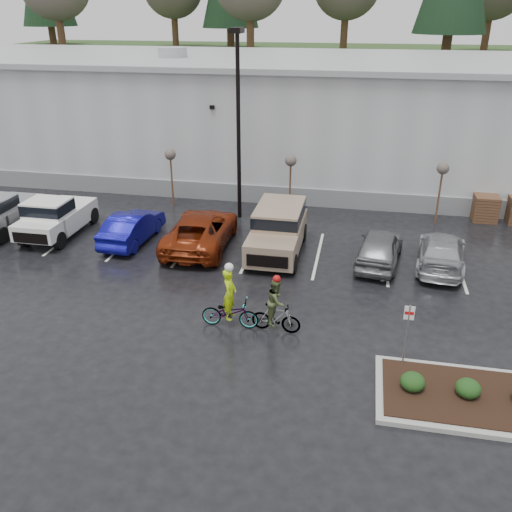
% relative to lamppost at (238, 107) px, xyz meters
% --- Properties ---
extents(ground, '(120.00, 120.00, 0.00)m').
position_rel_lamppost_xyz_m(ground, '(4.00, -12.00, -5.69)').
color(ground, black).
rests_on(ground, ground).
extents(warehouse, '(60.50, 15.50, 7.20)m').
position_rel_lamppost_xyz_m(warehouse, '(4.00, 9.99, -2.04)').
color(warehouse, '#ABAEAF').
rests_on(warehouse, ground).
extents(wooded_ridge, '(80.00, 25.00, 6.00)m').
position_rel_lamppost_xyz_m(wooded_ridge, '(4.00, 33.00, -2.69)').
color(wooded_ridge, '#203817').
rests_on(wooded_ridge, ground).
extents(lamppost, '(0.50, 1.00, 9.22)m').
position_rel_lamppost_xyz_m(lamppost, '(0.00, 0.00, 0.00)').
color(lamppost, black).
rests_on(lamppost, ground).
extents(sapling_west, '(0.60, 0.60, 3.20)m').
position_rel_lamppost_xyz_m(sapling_west, '(-4.00, 1.00, -2.96)').
color(sapling_west, '#482B1C').
rests_on(sapling_west, ground).
extents(sapling_mid, '(0.60, 0.60, 3.20)m').
position_rel_lamppost_xyz_m(sapling_mid, '(2.50, 1.00, -2.96)').
color(sapling_mid, '#482B1C').
rests_on(sapling_mid, ground).
extents(sapling_east, '(0.60, 0.60, 3.20)m').
position_rel_lamppost_xyz_m(sapling_east, '(10.00, 1.00, -2.96)').
color(sapling_east, '#482B1C').
rests_on(sapling_east, ground).
extents(pallet_stack_a, '(1.20, 1.20, 1.35)m').
position_rel_lamppost_xyz_m(pallet_stack_a, '(12.50, 2.00, -5.01)').
color(pallet_stack_a, '#482B1C').
rests_on(pallet_stack_a, ground).
extents(shrub_a, '(0.70, 0.70, 0.52)m').
position_rel_lamppost_xyz_m(shrub_a, '(8.00, -13.00, -5.27)').
color(shrub_a, black).
rests_on(shrub_a, curb_island).
extents(shrub_b, '(0.70, 0.70, 0.52)m').
position_rel_lamppost_xyz_m(shrub_b, '(9.50, -13.00, -5.27)').
color(shrub_b, black).
rests_on(shrub_b, curb_island).
extents(fire_lane_sign, '(0.30, 0.05, 2.20)m').
position_rel_lamppost_xyz_m(fire_lane_sign, '(7.80, -11.80, -4.28)').
color(fire_lane_sign, gray).
rests_on(fire_lane_sign, ground).
extents(pickup_silver, '(2.10, 5.20, 1.96)m').
position_rel_lamppost_xyz_m(pickup_silver, '(-11.01, -3.76, -4.71)').
color(pickup_silver, '#B3B4BB').
rests_on(pickup_silver, ground).
extents(pickup_white, '(2.10, 5.20, 1.96)m').
position_rel_lamppost_xyz_m(pickup_white, '(-8.07, -3.77, -4.71)').
color(pickup_white, white).
rests_on(pickup_white, ground).
extents(car_blue, '(1.72, 4.44, 1.44)m').
position_rel_lamppost_xyz_m(car_blue, '(-4.20, -4.12, -4.96)').
color(car_blue, '#0C0B7D').
rests_on(car_blue, ground).
extents(car_red, '(2.82, 5.79, 1.58)m').
position_rel_lamppost_xyz_m(car_red, '(-0.89, -4.04, -4.89)').
color(car_red, maroon).
rests_on(car_red, ground).
extents(suv_tan, '(2.20, 5.10, 2.06)m').
position_rel_lamppost_xyz_m(suv_tan, '(2.66, -4.13, -4.66)').
color(suv_tan, gray).
rests_on(suv_tan, ground).
extents(car_grey, '(2.31, 4.49, 1.46)m').
position_rel_lamppost_xyz_m(car_grey, '(7.13, -4.30, -4.95)').
color(car_grey, slate).
rests_on(car_grey, ground).
extents(car_far_silver, '(2.49, 4.89, 1.36)m').
position_rel_lamppost_xyz_m(car_far_silver, '(9.70, -4.12, -5.01)').
color(car_far_silver, '#B2B6BA').
rests_on(car_far_silver, ground).
extents(cyclist_hivis, '(2.00, 0.72, 2.42)m').
position_rel_lamppost_xyz_m(cyclist_hivis, '(2.06, -10.50, -4.94)').
color(cyclist_hivis, '#3F3F44').
rests_on(cyclist_hivis, ground).
extents(cyclist_olive, '(1.67, 0.81, 2.13)m').
position_rel_lamppost_xyz_m(cyclist_olive, '(3.66, -10.50, -4.90)').
color(cyclist_olive, '#3F3F44').
rests_on(cyclist_olive, ground).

